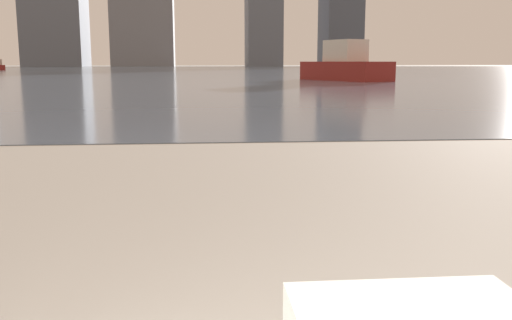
# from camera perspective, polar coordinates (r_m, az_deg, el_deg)

# --- Properties ---
(harbor_water) EXTENTS (180.00, 110.00, 0.01)m
(harbor_water) POSITION_cam_1_polar(r_m,az_deg,el_deg) (61.77, -5.00, 8.89)
(harbor_water) COLOR slate
(harbor_water) RESTS_ON ground_plane
(harbor_boat_1) EXTENTS (3.93, 5.73, 2.04)m
(harbor_boat_1) POSITION_cam_1_polar(r_m,az_deg,el_deg) (29.82, 8.88, 9.25)
(harbor_boat_1) COLOR maroon
(harbor_boat_1) RESTS_ON harbor_water
(harbor_boat_3) EXTENTS (3.56, 4.73, 1.70)m
(harbor_boat_3) POSITION_cam_1_polar(r_m,az_deg,el_deg) (73.60, 7.55, 9.45)
(harbor_boat_3) COLOR #335647
(harbor_boat_3) RESTS_ON harbor_water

